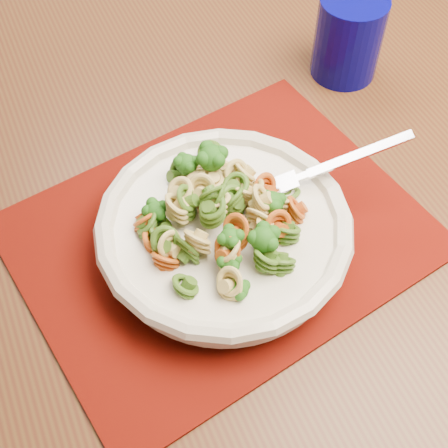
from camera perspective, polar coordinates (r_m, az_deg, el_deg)
name	(u,v)px	position (r m, az deg, el deg)	size (l,w,h in m)	color
dining_table	(222,177)	(0.84, -0.18, 4.36)	(1.49, 1.00, 0.75)	#482C14
placemat	(220,235)	(0.66, -0.34, -0.99)	(0.41, 0.32, 0.00)	#540E03
pasta_bowl	(224,230)	(0.62, 0.00, -0.56)	(0.26, 0.26, 0.05)	silver
pasta_broccoli_heap	(224,220)	(0.61, 0.00, 0.33)	(0.22, 0.22, 0.06)	tan
fork	(285,183)	(0.64, 5.62, 3.77)	(0.19, 0.02, 0.01)	silver
tumbler	(348,37)	(0.82, 11.30, 16.40)	(0.08, 0.08, 0.11)	#04045A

